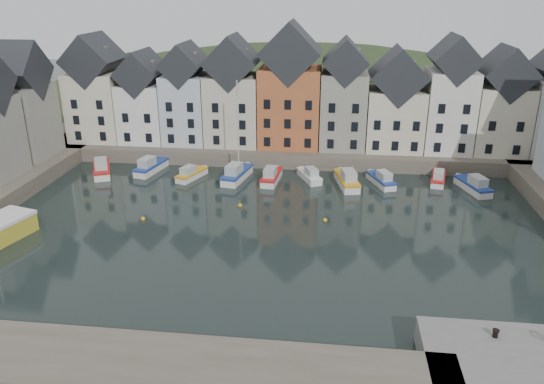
# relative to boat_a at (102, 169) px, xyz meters

# --- Properties ---
(ground) EXTENTS (260.00, 260.00, 0.00)m
(ground) POSITION_rel_boat_a_xyz_m (24.77, -17.04, -0.79)
(ground) COLOR black
(ground) RESTS_ON ground
(far_quay) EXTENTS (90.00, 16.00, 2.00)m
(far_quay) POSITION_rel_boat_a_xyz_m (24.77, 12.96, 0.21)
(far_quay) COLOR #534D40
(far_quay) RESTS_ON ground
(near_wall) EXTENTS (50.00, 6.00, 2.00)m
(near_wall) POSITION_rel_boat_a_xyz_m (14.77, -39.04, 0.21)
(near_wall) COLOR #534D40
(near_wall) RESTS_ON ground
(hillside) EXTENTS (153.60, 70.40, 64.00)m
(hillside) POSITION_rel_boat_a_xyz_m (24.79, 38.96, -18.75)
(hillside) COLOR #21341A
(hillside) RESTS_ON ground
(far_terrace) EXTENTS (72.37, 8.16, 17.78)m
(far_terrace) POSITION_rel_boat_a_xyz_m (27.98, 10.96, 8.09)
(far_terrace) COLOR beige
(far_terrace) RESTS_ON far_quay
(mooring_buoys) EXTENTS (20.50, 5.50, 0.50)m
(mooring_buoys) POSITION_rel_boat_a_xyz_m (20.77, -11.70, -0.64)
(mooring_buoys) COLOR gold
(mooring_buoys) RESTS_ON ground
(boat_a) EXTENTS (4.72, 7.15, 2.64)m
(boat_a) POSITION_rel_boat_a_xyz_m (0.00, 0.00, 0.00)
(boat_a) COLOR silver
(boat_a) RESTS_ON ground
(boat_b) EXTENTS (3.27, 6.78, 2.50)m
(boat_b) POSITION_rel_boat_a_xyz_m (6.29, 1.69, -0.04)
(boat_b) COLOR silver
(boat_b) RESTS_ON ground
(boat_c) EXTENTS (3.51, 5.66, 2.08)m
(boat_c) POSITION_rel_boat_a_xyz_m (12.58, -0.30, -0.17)
(boat_c) COLOR silver
(boat_c) RESTS_ON ground
(boat_d) EXTENTS (3.44, 7.23, 13.28)m
(boat_d) POSITION_rel_boat_a_xyz_m (18.72, -0.05, 0.08)
(boat_d) COLOR silver
(boat_d) RESTS_ON ground
(boat_e) EXTENTS (2.40, 6.29, 2.36)m
(boat_e) POSITION_rel_boat_a_xyz_m (23.39, -0.15, -0.08)
(boat_e) COLOR silver
(boat_e) RESTS_ON ground
(boat_f) EXTENTS (3.76, 5.63, 2.08)m
(boat_f) POSITION_rel_boat_a_xyz_m (28.39, 0.97, -0.17)
(boat_f) COLOR silver
(boat_f) RESTS_ON ground
(boat_g) EXTENTS (3.48, 7.11, 2.62)m
(boat_g) POSITION_rel_boat_a_xyz_m (33.29, -0.63, -0.01)
(boat_g) COLOR silver
(boat_g) RESTS_ON ground
(boat_h) EXTENTS (3.77, 6.01, 2.21)m
(boat_h) POSITION_rel_boat_a_xyz_m (37.72, 0.34, -0.13)
(boat_h) COLOR silver
(boat_h) RESTS_ON ground
(boat_i) EXTENTS (2.84, 5.69, 2.09)m
(boat_i) POSITION_rel_boat_a_xyz_m (45.18, 1.94, -0.16)
(boat_i) COLOR silver
(boat_i) RESTS_ON ground
(boat_j) EXTENTS (3.81, 6.59, 2.42)m
(boat_j) POSITION_rel_boat_a_xyz_m (49.08, -0.61, -0.07)
(boat_j) COLOR silver
(boat_j) RESTS_ON ground
(mooring_bollard) EXTENTS (0.48, 0.48, 0.56)m
(mooring_bollard) POSITION_rel_boat_a_xyz_m (42.74, -33.91, 1.52)
(mooring_bollard) COLOR black
(mooring_bollard) RESTS_ON near_quay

